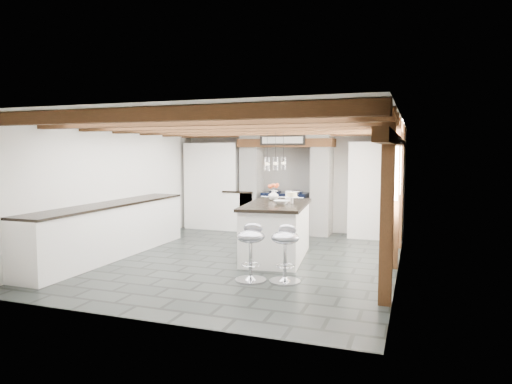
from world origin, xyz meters
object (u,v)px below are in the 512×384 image
(range_cooker, at_px, (286,212))
(bar_stool_near, at_px, (285,247))
(bar_stool_far, at_px, (251,246))
(kitchen_island, at_px, (277,230))

(range_cooker, bearing_deg, bar_stool_near, -74.34)
(bar_stool_near, relative_size, bar_stool_far, 0.99)
(kitchen_island, xyz_separation_m, bar_stool_far, (0.08, -1.48, 0.02))
(kitchen_island, xyz_separation_m, bar_stool_near, (0.54, -1.38, 0.02))
(bar_stool_far, bearing_deg, kitchen_island, 86.23)
(range_cooker, relative_size, bar_stool_far, 1.24)
(bar_stool_near, bearing_deg, range_cooker, 112.06)
(kitchen_island, relative_size, bar_stool_near, 2.48)
(bar_stool_near, bearing_deg, bar_stool_far, -161.61)
(kitchen_island, relative_size, bar_stool_far, 2.46)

